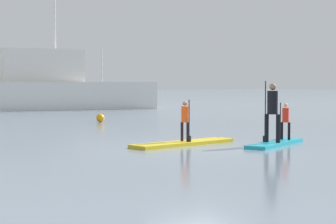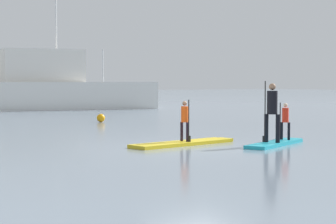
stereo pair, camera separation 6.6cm
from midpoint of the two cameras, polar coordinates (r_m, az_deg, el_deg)
The scene contains 9 objects.
ground_plane at distance 17.26m, azimuth 2.81°, elevation -3.37°, with size 240.00×240.00×0.00m, color gray.
paddleboard_near at distance 18.13m, azimuth 1.63°, elevation -2.91°, with size 3.76×1.21×0.10m.
paddler_child_solo at distance 18.08m, azimuth 1.69°, elevation -0.62°, with size 0.24×0.41×1.24m.
paddleboard_far at distance 18.33m, azimuth 10.11°, elevation -2.89°, with size 3.06×1.70×0.10m.
paddler_adult at distance 17.99m, azimuth 9.76°, elevation 0.32°, with size 0.40×0.50×1.79m.
paddler_child_front at distance 18.96m, azimuth 10.94°, elevation -0.66°, with size 0.26×0.37×1.13m.
fishing_boat_white_large at distance 43.21m, azimuth -11.77°, elevation 2.15°, with size 16.35×7.91×14.58m.
fishing_boat_green_midground at distance 56.44m, azimuth -6.28°, elevation 1.48°, with size 5.24×2.83×4.92m.
mooring_buoy_mid at distance 28.74m, azimuth -6.21°, elevation -0.55°, with size 0.39×0.39×0.39m, color orange.
Camera 2 is at (-10.45, -13.61, 1.83)m, focal length 65.44 mm.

